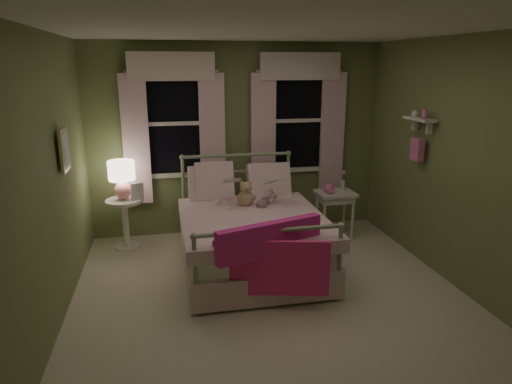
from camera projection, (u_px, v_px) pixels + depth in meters
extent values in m
plane|color=beige|center=(272.00, 298.00, 4.65)|extent=(4.20, 4.20, 0.00)
plane|color=white|center=(274.00, 29.00, 3.95)|extent=(4.20, 4.20, 0.00)
plane|color=#748952|center=(237.00, 140.00, 6.28)|extent=(4.00, 0.00, 4.00)
plane|color=#748952|center=(370.00, 269.00, 2.32)|extent=(4.00, 0.00, 4.00)
plane|color=#748952|center=(47.00, 185.00, 3.92)|extent=(0.00, 4.20, 4.20)
plane|color=#748952|center=(462.00, 166.00, 4.69)|extent=(0.00, 4.20, 4.20)
cube|color=white|center=(250.00, 233.00, 5.29)|extent=(1.44, 1.94, 0.26)
cube|color=white|center=(251.00, 252.00, 5.35)|extent=(1.54, 2.02, 0.30)
cube|color=white|center=(253.00, 222.00, 5.10)|extent=(1.58, 1.75, 0.14)
cylinder|color=#9EB793|center=(191.00, 247.00, 5.19)|extent=(0.04, 1.90, 0.04)
cylinder|color=#9EB793|center=(307.00, 238.00, 5.45)|extent=(0.04, 1.90, 0.04)
cylinder|color=#9EB793|center=(184.00, 200.00, 6.02)|extent=(0.04, 0.04, 1.15)
cylinder|color=#9EB793|center=(288.00, 194.00, 6.30)|extent=(0.04, 0.04, 1.15)
sphere|color=#9EB793|center=(182.00, 157.00, 5.87)|extent=(0.07, 0.07, 0.07)
sphere|color=#9EB793|center=(288.00, 153.00, 6.14)|extent=(0.07, 0.07, 0.07)
cylinder|color=#9EB793|center=(236.00, 155.00, 6.00)|extent=(1.42, 0.04, 0.04)
cylinder|color=#9EB793|center=(237.00, 171.00, 6.06)|extent=(1.38, 0.03, 0.03)
cylinder|color=#9EB793|center=(195.00, 277.00, 4.24)|extent=(0.04, 0.04, 0.80)
cylinder|color=#9EB793|center=(339.00, 264.00, 4.51)|extent=(0.04, 0.04, 0.80)
sphere|color=#9EB793|center=(194.00, 236.00, 4.13)|extent=(0.07, 0.07, 0.07)
sphere|color=#9EB793|center=(341.00, 226.00, 4.41)|extent=(0.07, 0.07, 0.07)
cylinder|color=#9EB793|center=(270.00, 231.00, 4.27)|extent=(1.42, 0.04, 0.04)
cube|color=white|center=(211.00, 188.00, 5.77)|extent=(0.55, 0.32, 0.57)
cube|color=white|center=(269.00, 184.00, 5.92)|extent=(0.55, 0.32, 0.57)
cube|color=white|center=(214.00, 181.00, 5.76)|extent=(0.48, 0.30, 0.51)
cube|color=#DE2B92|center=(270.00, 239.00, 4.29)|extent=(1.08, 0.43, 0.32)
cube|color=#F63084|center=(271.00, 268.00, 4.30)|extent=(1.08, 0.29, 0.55)
imported|color=#F7D1DD|center=(221.00, 183.00, 5.52)|extent=(0.28, 0.22, 0.69)
imported|color=#F7D1DD|center=(266.00, 180.00, 5.63)|extent=(0.43, 0.39, 0.71)
imported|color=beige|center=(223.00, 185.00, 5.27)|extent=(0.21, 0.13, 0.26)
imported|color=beige|center=(270.00, 186.00, 5.39)|extent=(0.22, 0.18, 0.26)
sphere|color=tan|center=(246.00, 198.00, 5.48)|extent=(0.20, 0.20, 0.20)
sphere|color=tan|center=(246.00, 188.00, 5.42)|extent=(0.14, 0.14, 0.14)
sphere|color=tan|center=(242.00, 183.00, 5.40)|extent=(0.05, 0.05, 0.05)
sphere|color=tan|center=(250.00, 183.00, 5.42)|extent=(0.05, 0.05, 0.05)
sphere|color=tan|center=(240.00, 198.00, 5.43)|extent=(0.08, 0.08, 0.08)
sphere|color=tan|center=(253.00, 197.00, 5.46)|extent=(0.08, 0.08, 0.08)
sphere|color=#8C6B51|center=(247.00, 189.00, 5.37)|extent=(0.05, 0.05, 0.05)
cylinder|color=white|center=(124.00, 201.00, 5.79)|extent=(0.46, 0.46, 0.04)
cylinder|color=white|center=(126.00, 224.00, 5.87)|extent=(0.08, 0.08, 0.60)
cylinder|color=white|center=(128.00, 246.00, 5.95)|extent=(0.34, 0.34, 0.03)
sphere|color=pink|center=(123.00, 190.00, 5.75)|extent=(0.22, 0.22, 0.22)
cylinder|color=pink|center=(122.00, 181.00, 5.72)|extent=(0.03, 0.03, 0.13)
cylinder|color=#FFEAC6|center=(121.00, 170.00, 5.68)|extent=(0.33, 0.33, 0.24)
imported|color=beige|center=(131.00, 200.00, 5.72)|extent=(0.22, 0.26, 0.02)
cube|color=white|center=(336.00, 193.00, 6.13)|extent=(0.50, 0.40, 0.04)
cube|color=white|center=(335.00, 198.00, 6.15)|extent=(0.44, 0.34, 0.08)
cylinder|color=white|center=(324.00, 220.00, 6.04)|extent=(0.04, 0.04, 0.60)
cylinder|color=white|center=(353.00, 218.00, 6.12)|extent=(0.04, 0.04, 0.60)
cylinder|color=white|center=(317.00, 213.00, 6.32)|extent=(0.04, 0.04, 0.60)
cylinder|color=white|center=(344.00, 212.00, 6.40)|extent=(0.04, 0.04, 0.60)
sphere|color=pink|center=(329.00, 188.00, 6.09)|extent=(0.14, 0.14, 0.14)
cube|color=pink|center=(331.00, 191.00, 6.01)|extent=(0.11, 0.06, 0.04)
cylinder|color=white|center=(343.00, 186.00, 6.18)|extent=(0.05, 0.05, 0.14)
cylinder|color=#4C7F3F|center=(343.00, 178.00, 6.15)|extent=(0.01, 0.01, 0.12)
sphere|color=pink|center=(344.00, 173.00, 6.13)|extent=(0.06, 0.06, 0.06)
cube|color=black|center=(174.00, 123.00, 6.04)|extent=(0.76, 0.02, 1.35)
cube|color=white|center=(171.00, 69.00, 5.83)|extent=(0.84, 0.05, 0.06)
cube|color=white|center=(176.00, 175.00, 6.21)|extent=(0.84, 0.05, 0.06)
cube|color=white|center=(143.00, 124.00, 5.94)|extent=(0.06, 0.05, 1.40)
cube|color=white|center=(204.00, 123.00, 6.09)|extent=(0.06, 0.05, 1.40)
cube|color=white|center=(174.00, 124.00, 6.02)|extent=(0.76, 0.04, 0.05)
cube|color=silver|center=(136.00, 140.00, 5.93)|extent=(0.34, 0.06, 1.70)
cube|color=white|center=(212.00, 138.00, 6.13)|extent=(0.34, 0.06, 1.70)
cube|color=white|center=(171.00, 66.00, 5.76)|extent=(1.10, 0.08, 0.36)
cylinder|color=white|center=(171.00, 71.00, 5.81)|extent=(1.20, 0.03, 0.03)
cube|color=black|center=(297.00, 120.00, 6.36)|extent=(0.76, 0.02, 1.35)
cube|color=white|center=(299.00, 69.00, 6.16)|extent=(0.84, 0.05, 0.06)
cube|color=white|center=(296.00, 170.00, 6.53)|extent=(0.84, 0.05, 0.06)
cube|color=white|center=(270.00, 121.00, 6.27)|extent=(0.06, 0.05, 1.40)
cube|color=white|center=(325.00, 120.00, 6.42)|extent=(0.06, 0.05, 1.40)
cube|color=white|center=(298.00, 121.00, 6.35)|extent=(0.76, 0.04, 0.05)
cube|color=silver|center=(263.00, 136.00, 6.26)|extent=(0.34, 0.06, 1.70)
cube|color=silver|center=(332.00, 134.00, 6.45)|extent=(0.34, 0.06, 1.70)
cube|color=white|center=(300.00, 66.00, 6.09)|extent=(1.10, 0.08, 0.36)
cylinder|color=white|center=(299.00, 71.00, 6.14)|extent=(1.20, 0.03, 0.03)
cube|color=white|center=(419.00, 119.00, 5.22)|extent=(0.15, 0.50, 0.03)
cube|color=white|center=(429.00, 128.00, 5.10)|extent=(0.06, 0.03, 0.14)
cube|color=white|center=(415.00, 124.00, 5.39)|extent=(0.06, 0.03, 0.14)
cylinder|color=pink|center=(425.00, 114.00, 5.10)|extent=(0.06, 0.06, 0.10)
sphere|color=white|center=(415.00, 114.00, 5.30)|extent=(0.08, 0.08, 0.08)
cube|color=pink|center=(417.00, 149.00, 5.31)|extent=(0.08, 0.18, 0.26)
cube|color=beige|center=(64.00, 150.00, 4.44)|extent=(0.03, 0.32, 0.42)
cube|color=silver|center=(66.00, 150.00, 4.44)|extent=(0.01, 0.25, 0.34)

